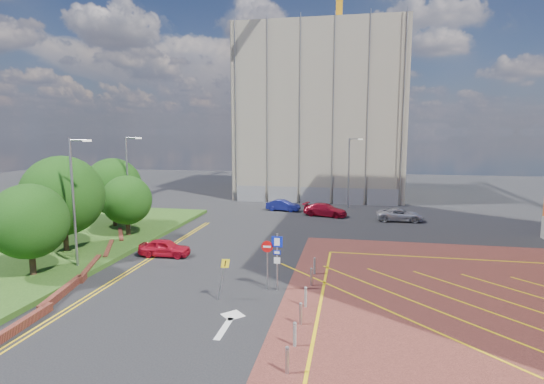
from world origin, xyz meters
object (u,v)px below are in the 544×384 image
(tree_d, at_px, (113,186))
(car_silver_back, at_px, (400,215))
(tree_c, at_px, (127,200))
(lamp_left_near, at_px, (74,197))
(sign_cluster, at_px, (273,256))
(car_blue_back, at_px, (283,205))
(tree_a, at_px, (29,221))
(tree_b, at_px, (63,196))
(lamp_left_far, at_px, (128,179))
(warning_sign, at_px, (223,274))
(car_red_back, at_px, (325,210))
(car_red_left, at_px, (165,248))
(lamp_back, at_px, (349,170))

(tree_d, bearing_deg, car_silver_back, 18.01)
(tree_c, xyz_separation_m, lamp_left_near, (1.08, -8.00, 1.47))
(tree_c, height_order, sign_cluster, tree_c)
(sign_cluster, distance_m, car_blue_back, 23.84)
(tree_d, relative_size, lamp_left_near, 0.76)
(tree_a, relative_size, lamp_left_near, 0.68)
(tree_b, bearing_deg, lamp_left_far, 81.23)
(tree_c, distance_m, warning_sign, 16.00)
(warning_sign, relative_size, car_red_back, 0.50)
(car_red_left, distance_m, car_silver_back, 23.32)
(tree_c, xyz_separation_m, car_red_back, (15.24, 12.47, -2.54))
(sign_cluster, xyz_separation_m, car_silver_back, (8.79, 20.33, -1.33))
(lamp_left_far, bearing_deg, car_red_back, 32.94)
(tree_b, xyz_separation_m, car_silver_back, (24.59, 16.32, -3.62))
(car_silver_back, bearing_deg, car_red_back, 79.21)
(lamp_back, distance_m, warning_sign, 29.73)
(car_silver_back, bearing_deg, warning_sign, 151.74)
(lamp_back, relative_size, car_blue_back, 2.17)
(car_red_left, bearing_deg, lamp_back, -32.09)
(tree_a, relative_size, tree_b, 0.80)
(car_blue_back, bearing_deg, lamp_left_near, 165.94)
(tree_d, relative_size, lamp_back, 0.76)
(tree_a, distance_m, tree_b, 5.27)
(car_red_left, relative_size, car_blue_back, 0.97)
(lamp_left_near, xyz_separation_m, car_silver_back, (21.51, 19.32, -4.04))
(tree_a, distance_m, lamp_left_near, 2.80)
(lamp_left_near, bearing_deg, tree_b, 135.75)
(lamp_left_near, height_order, lamp_back, lamp_left_near)
(warning_sign, bearing_deg, tree_c, 136.43)
(lamp_back, xyz_separation_m, car_red_left, (-12.47, -22.12, -3.75))
(tree_a, xyz_separation_m, warning_sign, (12.02, -0.96, -2.07))
(lamp_left_near, bearing_deg, car_red_back, 55.32)
(lamp_left_near, xyz_separation_m, car_red_back, (14.16, 20.47, -4.00))
(tree_a, xyz_separation_m, sign_cluster, (14.30, 0.98, -1.55))
(tree_b, distance_m, warning_sign, 15.04)
(tree_b, distance_m, tree_d, 8.07)
(sign_cluster, distance_m, car_red_back, 21.58)
(tree_d, bearing_deg, car_red_back, 27.44)
(car_silver_back, bearing_deg, sign_cluster, 154.77)
(lamp_back, height_order, car_silver_back, lamp_back)
(lamp_back, bearing_deg, car_red_back, -112.91)
(tree_d, height_order, car_red_left, tree_d)
(tree_a, distance_m, car_silver_back, 31.56)
(car_red_back, height_order, car_silver_back, car_red_back)
(tree_c, relative_size, lamp_back, 0.61)
(warning_sign, bearing_deg, car_red_left, 133.13)
(lamp_left_far, xyz_separation_m, sign_cluster, (14.72, -11.02, -2.71))
(tree_b, bearing_deg, lamp_back, 49.59)
(tree_d, relative_size, warning_sign, 2.70)
(tree_a, bearing_deg, warning_sign, -4.56)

